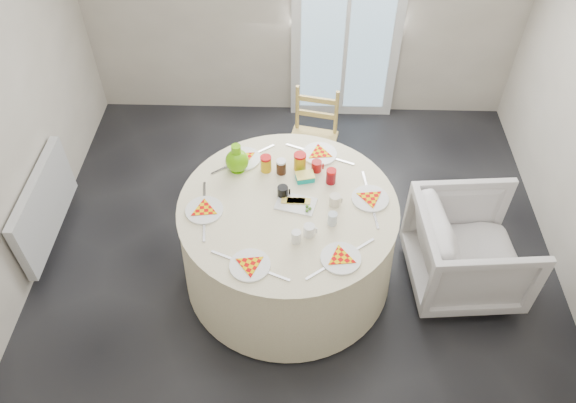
{
  "coord_description": "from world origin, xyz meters",
  "views": [
    {
      "loc": [
        0.01,
        -2.66,
        3.51
      ],
      "look_at": [
        -0.07,
        -0.09,
        0.8
      ],
      "focal_mm": 35.0,
      "sensor_mm": 36.0,
      "label": 1
    }
  ],
  "objects_px": {
    "wooden_chair": "(312,138)",
    "armchair": "(470,247)",
    "table": "(288,242)",
    "green_pitcher": "(237,158)",
    "radiator": "(44,206)"
  },
  "relations": [
    {
      "from": "table",
      "to": "green_pitcher",
      "type": "height_order",
      "value": "green_pitcher"
    },
    {
      "from": "radiator",
      "to": "green_pitcher",
      "type": "xyz_separation_m",
      "value": [
        1.5,
        0.05,
        0.49
      ]
    },
    {
      "from": "table",
      "to": "armchair",
      "type": "distance_m",
      "value": 1.3
    },
    {
      "from": "radiator",
      "to": "green_pitcher",
      "type": "distance_m",
      "value": 1.58
    },
    {
      "from": "radiator",
      "to": "wooden_chair",
      "type": "bearing_deg",
      "value": 20.42
    },
    {
      "from": "table",
      "to": "wooden_chair",
      "type": "height_order",
      "value": "wooden_chair"
    },
    {
      "from": "radiator",
      "to": "armchair",
      "type": "distance_m",
      "value": 3.19
    },
    {
      "from": "radiator",
      "to": "table",
      "type": "relative_size",
      "value": 0.65
    },
    {
      "from": "radiator",
      "to": "armchair",
      "type": "xyz_separation_m",
      "value": [
        3.17,
        -0.31,
        0.01
      ]
    },
    {
      "from": "wooden_chair",
      "to": "armchair",
      "type": "bearing_deg",
      "value": -31.95
    },
    {
      "from": "radiator",
      "to": "wooden_chair",
      "type": "height_order",
      "value": "wooden_chair"
    },
    {
      "from": "table",
      "to": "green_pitcher",
      "type": "distance_m",
      "value": 0.71
    },
    {
      "from": "green_pitcher",
      "to": "radiator",
      "type": "bearing_deg",
      "value": -170.35
    },
    {
      "from": "radiator",
      "to": "wooden_chair",
      "type": "relative_size",
      "value": 1.15
    },
    {
      "from": "wooden_chair",
      "to": "armchair",
      "type": "height_order",
      "value": "wooden_chair"
    }
  ]
}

